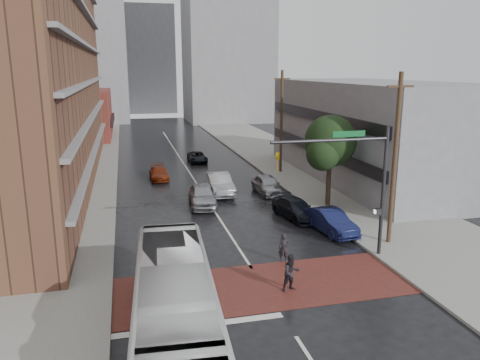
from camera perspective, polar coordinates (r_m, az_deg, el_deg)
name	(u,v)px	position (r m, az deg, el deg)	size (l,w,h in m)	color
ground	(266,291)	(22.58, 3.18, -13.31)	(160.00, 160.00, 0.00)	black
crosswalk	(263,286)	(23.01, 2.81, -12.75)	(14.00, 5.00, 0.02)	maroon
sidewalk_west	(67,181)	(45.72, -20.39, -0.14)	(9.00, 90.00, 0.15)	gray
sidewalk_east	(302,169)	(48.64, 7.57, 1.38)	(9.00, 90.00, 0.15)	gray
apartment_block	(18,20)	(44.15, -25.44, 17.22)	(10.00, 44.00, 28.00)	brown
storefront_west	(83,114)	(73.80, -18.61, 7.60)	(8.00, 16.00, 7.00)	brown
building_east	(373,131)	(45.60, 15.94, 5.82)	(11.00, 26.00, 9.00)	gray
distant_tower_west	(77,37)	(97.75, -19.30, 16.18)	(18.00, 16.00, 32.00)	gray
distant_tower_east	(227,26)	(93.74, -1.55, 18.27)	(16.00, 14.00, 36.00)	gray
distant_tower_center	(148,60)	(114.42, -11.18, 14.15)	(12.00, 10.00, 24.00)	gray
street_tree	(330,144)	(34.91, 10.95, 4.27)	(4.20, 4.10, 6.90)	#332319
signal_mast	(360,174)	(25.36, 14.39, 0.66)	(6.50, 0.30, 7.20)	#2D2D33
utility_pole_near	(395,159)	(28.02, 18.34, 2.44)	(1.60, 0.26, 10.00)	#473321
utility_pole_far	(281,121)	(45.99, 5.06, 7.15)	(1.60, 0.26, 10.00)	#473321
transit_bus	(175,310)	(17.70, -7.92, -15.42)	(2.78, 11.89, 3.31)	silver
pedestrian_a	(284,248)	(25.41, 5.37, -8.26)	(0.57, 0.38, 1.58)	black
pedestrian_b	(291,273)	(22.30, 6.30, -11.17)	(0.87, 0.68, 1.80)	black
car_travel_a	(202,196)	(35.35, -4.63, -1.90)	(1.95, 4.84, 1.65)	#9D9FA4
car_travel_b	(219,184)	(38.64, -2.55, -0.48)	(1.82, 5.22, 1.72)	#ACAEB4
car_travel_c	(159,173)	(44.52, -9.86, 0.85)	(1.66, 4.08, 1.18)	maroon
suv_travel	(197,157)	(52.20, -5.22, 2.82)	(1.87, 4.06, 1.13)	black
car_parked_near	(331,221)	(30.22, 10.99, -4.97)	(1.56, 4.49, 1.48)	#121740
car_parked_mid	(296,209)	(32.73, 6.82, -3.50)	(1.87, 4.60, 1.34)	black
car_parked_far	(267,185)	(38.82, 3.36, -0.56)	(1.82, 4.52, 1.54)	#979A9E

